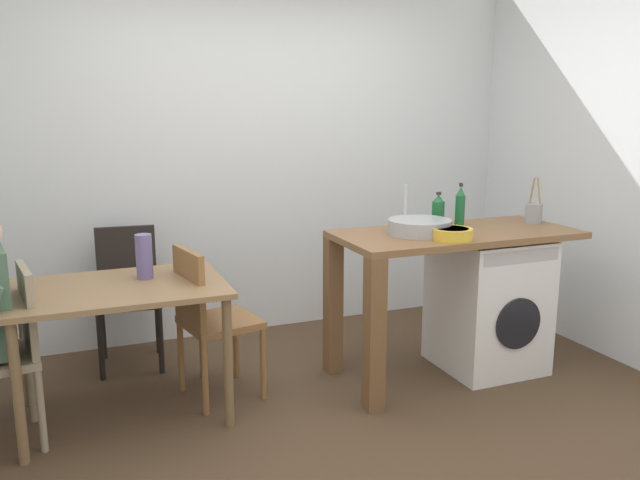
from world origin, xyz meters
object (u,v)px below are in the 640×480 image
(mixing_bowl, at_px, (452,233))
(chair_opposite, at_px, (208,315))
(chair_person_seat, at_px, (7,347))
(bottle_squat_brown, at_px, (460,207))
(washing_machine, at_px, (488,303))
(bottle_tall_green, at_px, (438,211))
(dining_table, at_px, (120,303))
(utensil_crock, at_px, (534,213))
(chair_spare_by_wall, at_px, (128,288))
(vase, at_px, (144,256))

(mixing_bowl, bearing_deg, chair_opposite, 163.56)
(chair_person_seat, bearing_deg, bottle_squat_brown, -98.52)
(washing_machine, bearing_deg, bottle_tall_green, 147.31)
(dining_table, relative_size, chair_opposite, 1.22)
(mixing_bowl, height_order, utensil_crock, utensil_crock)
(washing_machine, xyz_separation_m, mixing_bowl, (-0.43, -0.20, 0.53))
(chair_person_seat, bearing_deg, chair_spare_by_wall, -46.64)
(chair_opposite, relative_size, bottle_tall_green, 4.05)
(bottle_tall_green, bearing_deg, utensil_crock, -11.30)
(chair_person_seat, relative_size, vase, 3.63)
(chair_spare_by_wall, relative_size, utensil_crock, 3.00)
(dining_table, xyz_separation_m, bottle_squat_brown, (2.09, -0.04, 0.40))
(bottle_squat_brown, height_order, vase, bottle_squat_brown)
(chair_spare_by_wall, distance_m, bottle_squat_brown, 2.21)
(chair_opposite, height_order, bottle_tall_green, bottle_tall_green)
(chair_opposite, xyz_separation_m, bottle_squat_brown, (1.62, -0.08, 0.54))
(chair_person_seat, xyz_separation_m, chair_opposite, (1.02, 0.12, 0.00))
(chair_person_seat, height_order, bottle_squat_brown, bottle_squat_brown)
(dining_table, bearing_deg, vase, 33.69)
(bottle_tall_green, distance_m, bottle_squat_brown, 0.14)
(mixing_bowl, distance_m, utensil_crock, 0.84)
(chair_opposite, distance_m, mixing_bowl, 1.48)
(chair_person_seat, xyz_separation_m, mixing_bowl, (2.37, -0.27, 0.45))
(chair_opposite, height_order, mixing_bowl, mixing_bowl)
(chair_person_seat, height_order, chair_opposite, same)
(chair_person_seat, xyz_separation_m, bottle_tall_green, (2.52, 0.11, 0.51))
(mixing_bowl, bearing_deg, chair_spare_by_wall, 146.53)
(chair_opposite, height_order, washing_machine, chair_opposite)
(bottle_squat_brown, distance_m, utensil_crock, 0.54)
(dining_table, distance_m, chair_person_seat, 0.57)
(dining_table, relative_size, vase, 4.44)
(mixing_bowl, bearing_deg, washing_machine, 24.75)
(chair_spare_by_wall, xyz_separation_m, bottle_tall_green, (1.86, -0.76, 0.51))
(bottle_squat_brown, bearing_deg, chair_spare_by_wall, 157.63)
(dining_table, distance_m, bottle_squat_brown, 2.13)
(chair_opposite, height_order, utensil_crock, utensil_crock)
(mixing_bowl, bearing_deg, bottle_squat_brown, 50.07)
(chair_spare_by_wall, relative_size, bottle_tall_green, 4.05)
(chair_person_seat, bearing_deg, mixing_bowl, -106.09)
(chair_opposite, xyz_separation_m, washing_machine, (1.78, -0.20, -0.08))
(chair_spare_by_wall, bearing_deg, bottle_tall_green, 162.92)
(chair_person_seat, xyz_separation_m, chair_spare_by_wall, (0.65, 0.86, 0.00))
(bottle_squat_brown, bearing_deg, utensil_crock, -7.45)
(vase, bearing_deg, dining_table, -146.31)
(bottle_tall_green, height_order, vase, bottle_tall_green)
(chair_opposite, bearing_deg, dining_table, -96.98)
(bottle_squat_brown, distance_m, vase, 1.96)
(chair_opposite, distance_m, bottle_tall_green, 1.58)
(bottle_squat_brown, bearing_deg, bottle_tall_green, 153.57)
(dining_table, bearing_deg, bottle_tall_green, 0.51)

